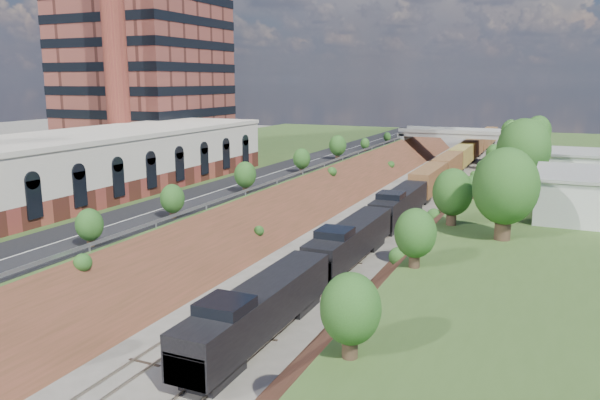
# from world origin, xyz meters

# --- Properties ---
(platform_left) EXTENTS (44.00, 180.00, 5.00)m
(platform_left) POSITION_xyz_m (-33.00, 60.00, 2.50)
(platform_left) COLOR #3C5824
(platform_left) RESTS_ON ground
(embankment_left) EXTENTS (10.00, 180.00, 10.00)m
(embankment_left) POSITION_xyz_m (-11.00, 60.00, 0.00)
(embankment_left) COLOR brown
(embankment_left) RESTS_ON ground
(embankment_right) EXTENTS (10.00, 180.00, 10.00)m
(embankment_right) POSITION_xyz_m (11.00, 60.00, 0.00)
(embankment_right) COLOR brown
(embankment_right) RESTS_ON ground
(rail_left_track) EXTENTS (1.58, 180.00, 0.18)m
(rail_left_track) POSITION_xyz_m (-2.60, 60.00, 0.09)
(rail_left_track) COLOR gray
(rail_left_track) RESTS_ON ground
(rail_right_track) EXTENTS (1.58, 180.00, 0.18)m
(rail_right_track) POSITION_xyz_m (2.60, 60.00, 0.09)
(rail_right_track) COLOR gray
(rail_right_track) RESTS_ON ground
(road) EXTENTS (8.00, 180.00, 0.10)m
(road) POSITION_xyz_m (-15.50, 60.00, 5.05)
(road) COLOR black
(road) RESTS_ON platform_left
(guardrail) EXTENTS (0.10, 171.00, 0.70)m
(guardrail) POSITION_xyz_m (-11.40, 59.80, 5.55)
(guardrail) COLOR #99999E
(guardrail) RESTS_ON platform_left
(commercial_building) EXTENTS (14.30, 62.30, 7.00)m
(commercial_building) POSITION_xyz_m (-28.00, 38.00, 8.51)
(commercial_building) COLOR brown
(commercial_building) RESTS_ON platform_left
(smokestack) EXTENTS (3.20, 3.20, 40.00)m
(smokestack) POSITION_xyz_m (-36.00, 56.00, 25.00)
(smokestack) COLOR brown
(smokestack) RESTS_ON platform_left
(overpass) EXTENTS (24.50, 8.30, 7.40)m
(overpass) POSITION_xyz_m (0.00, 122.00, 4.92)
(overpass) COLOR gray
(overpass) RESTS_ON ground
(white_building_near) EXTENTS (9.00, 12.00, 4.00)m
(white_building_near) POSITION_xyz_m (23.50, 52.00, 7.00)
(white_building_near) COLOR silver
(white_building_near) RESTS_ON platform_right
(white_building_far) EXTENTS (8.00, 10.00, 3.60)m
(white_building_far) POSITION_xyz_m (23.00, 74.00, 6.80)
(white_building_far) COLOR silver
(white_building_far) RESTS_ON platform_right
(tree_right_large) EXTENTS (5.25, 5.25, 7.61)m
(tree_right_large) POSITION_xyz_m (17.00, 40.00, 9.38)
(tree_right_large) COLOR #473323
(tree_right_large) RESTS_ON platform_right
(tree_left_crest) EXTENTS (2.45, 2.45, 3.55)m
(tree_left_crest) POSITION_xyz_m (-11.80, 20.00, 7.04)
(tree_left_crest) COLOR #473323
(tree_left_crest) RESTS_ON platform_left
(freight_train) EXTENTS (3.04, 154.89, 4.55)m
(freight_train) POSITION_xyz_m (2.60, 95.87, 2.60)
(freight_train) COLOR black
(freight_train) RESTS_ON ground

